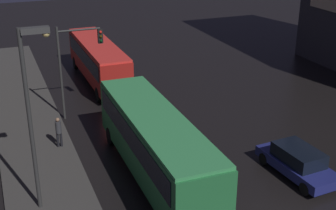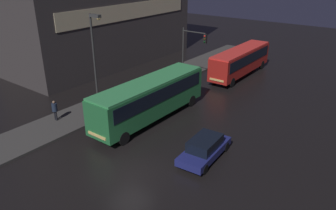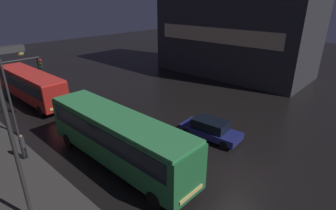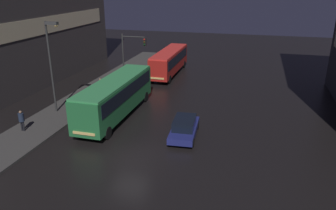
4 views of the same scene
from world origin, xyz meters
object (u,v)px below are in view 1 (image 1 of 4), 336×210
Objects in this scene: bus_far at (98,58)px; traffic_light_main at (75,57)px; street_lamp_sidewalk at (33,95)px; bus_near at (155,140)px; pedestrian_mid at (59,130)px; car_taxi at (298,162)px.

bus_far is 1.82× the size of traffic_light_main.
street_lamp_sidewalk is at bearing -110.11° from traffic_light_main.
bus_near is at bearing -77.45° from traffic_light_main.
pedestrian_mid is (-4.75, -10.21, -0.77)m from bus_far.
bus_near is 6.29m from pedestrian_mid.
car_taxi is 12.85m from pedestrian_mid.
bus_near reaches higher than pedestrian_mid.
bus_far is 18.43m from car_taxi.
street_lamp_sidewalk is (-12.18, 1.73, 4.69)m from car_taxi.
car_taxi is at bearing 160.73° from bus_near.
car_taxi is (6.69, -2.39, -1.33)m from bus_near.
bus_far is 17.29m from street_lamp_sidewalk.
bus_near is 1.07× the size of bus_far.
traffic_light_main is at bearing -77.05° from bus_near.
street_lamp_sidewalk reaches higher than car_taxi.
bus_near is at bearing 6.90° from street_lamp_sidewalk.
traffic_light_main is at bearing 69.89° from street_lamp_sidewalk.
traffic_light_main reaches higher than bus_near.
bus_far is (0.82, 15.04, -0.17)m from bus_near.
bus_near reaches higher than car_taxi.
traffic_light_main reaches higher than car_taxi.
bus_near is 6.63× the size of pedestrian_mid.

